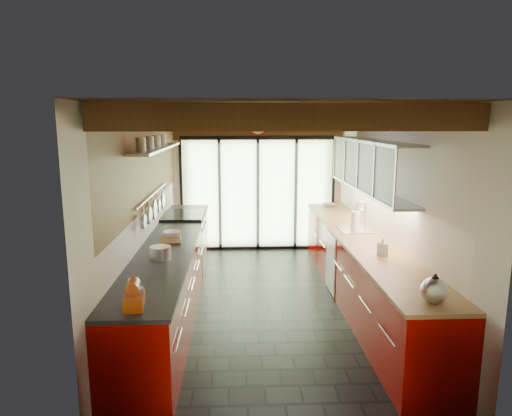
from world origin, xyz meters
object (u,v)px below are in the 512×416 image
object	(u,v)px
paper_towel	(355,221)
kettle	(434,289)
stand_mixer	(134,296)
bowl	(328,205)
soap_bottle	(383,246)

from	to	relation	value
paper_towel	kettle	bearing A→B (deg)	-90.00
stand_mixer	bowl	world-z (taller)	stand_mixer
stand_mixer	bowl	size ratio (longest dim) A/B	1.36
stand_mixer	soap_bottle	distance (m)	2.89
paper_towel	bowl	bearing A→B (deg)	90.00
soap_bottle	bowl	bearing A→B (deg)	90.00
kettle	paper_towel	xyz separation A→B (m)	(0.00, 2.63, 0.01)
soap_bottle	paper_towel	bearing A→B (deg)	90.00
stand_mixer	kettle	bearing A→B (deg)	-0.15
paper_towel	soap_bottle	size ratio (longest dim) A/B	1.46
kettle	soap_bottle	xyz separation A→B (m)	(0.00, 1.39, -0.01)
stand_mixer	soap_bottle	bearing A→B (deg)	28.62
paper_towel	soap_bottle	xyz separation A→B (m)	(0.00, -1.23, -0.02)
paper_towel	bowl	xyz separation A→B (m)	(0.00, 1.87, -0.11)
soap_bottle	bowl	size ratio (longest dim) A/B	1.03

